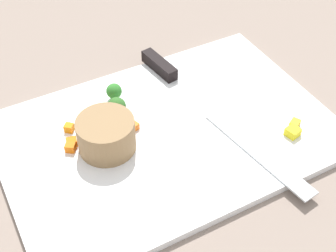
{
  "coord_description": "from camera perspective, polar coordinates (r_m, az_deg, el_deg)",
  "views": [
    {
      "loc": [
        -0.23,
        -0.43,
        0.5
      ],
      "look_at": [
        0.0,
        0.0,
        0.02
      ],
      "focal_mm": 50.18,
      "sensor_mm": 36.0,
      "label": 1
    }
  ],
  "objects": [
    {
      "name": "broccoli_floret_1",
      "position": [
        0.74,
        -6.57,
        4.21
      ],
      "size": [
        0.02,
        0.02,
        0.03
      ],
      "color": "#93AB5A",
      "rests_on": "cutting_board"
    },
    {
      "name": "prep_bowl",
      "position": [
        0.65,
        -7.51,
        -1.05
      ],
      "size": [
        0.08,
        0.08,
        0.05
      ],
      "primitive_type": "cylinder",
      "color": "olive",
      "rests_on": "cutting_board"
    },
    {
      "name": "pepper_dice_1",
      "position": [
        0.71,
        15.14,
        0.22
      ],
      "size": [
        0.02,
        0.02,
        0.01
      ],
      "primitive_type": "cube",
      "rotation": [
        0.0,
        0.0,
        0.5
      ],
      "color": "yellow",
      "rests_on": "cutting_board"
    },
    {
      "name": "carrot_dice_5",
      "position": [
        0.71,
        -8.75,
        1.54
      ],
      "size": [
        0.01,
        0.01,
        0.01
      ],
      "primitive_type": "cube",
      "rotation": [
        0.0,
        0.0,
        1.48
      ],
      "color": "orange",
      "rests_on": "cutting_board"
    },
    {
      "name": "carrot_dice_2",
      "position": [
        0.68,
        -11.62,
        -1.92
      ],
      "size": [
        0.02,
        0.02,
        0.01
      ],
      "primitive_type": "cube",
      "rotation": [
        0.0,
        0.0,
        1.36
      ],
      "color": "orange",
      "rests_on": "cutting_board"
    },
    {
      "name": "carrot_dice_3",
      "position": [
        0.7,
        -11.92,
        -0.22
      ],
      "size": [
        0.02,
        0.02,
        0.01
      ],
      "primitive_type": "cube",
      "rotation": [
        0.0,
        0.0,
        2.41
      ],
      "color": "orange",
      "rests_on": "cutting_board"
    },
    {
      "name": "chef_knife",
      "position": [
        0.75,
        2.43,
        4.35
      ],
      "size": [
        0.08,
        0.37,
        0.02
      ],
      "rotation": [
        0.0,
        0.0,
        4.86
      ],
      "color": "silver",
      "rests_on": "cutting_board"
    },
    {
      "name": "carrot_dice_0",
      "position": [
        0.71,
        -6.85,
        1.29
      ],
      "size": [
        0.02,
        0.02,
        0.01
      ],
      "primitive_type": "cube",
      "rotation": [
        0.0,
        0.0,
        3.05
      ],
      "color": "orange",
      "rests_on": "cutting_board"
    },
    {
      "name": "broccoli_floret_0",
      "position": [
        0.71,
        -6.25,
        2.34
      ],
      "size": [
        0.03,
        0.03,
        0.03
      ],
      "color": "#90AB5E",
      "rests_on": "cutting_board"
    },
    {
      "name": "carrot_dice_6",
      "position": [
        0.67,
        -11.78,
        -2.57
      ],
      "size": [
        0.02,
        0.02,
        0.01
      ],
      "primitive_type": "cube",
      "rotation": [
        0.0,
        0.0,
        0.95
      ],
      "color": "orange",
      "rests_on": "cutting_board"
    },
    {
      "name": "pepper_dice_0",
      "position": [
        0.7,
        14.91,
        -0.7
      ],
      "size": [
        0.02,
        0.02,
        0.01
      ],
      "primitive_type": "cube",
      "rotation": [
        0.0,
        0.0,
        1.79
      ],
      "color": "yellow",
      "rests_on": "cutting_board"
    },
    {
      "name": "cutting_board",
      "position": [
        0.69,
        0.0,
        -0.95
      ],
      "size": [
        0.48,
        0.33,
        0.01
      ],
      "primitive_type": "cube",
      "color": "white",
      "rests_on": "ground_plane"
    },
    {
      "name": "ground_plane",
      "position": [
        0.7,
        0.0,
        -1.3
      ],
      "size": [
        4.0,
        4.0,
        0.0
      ],
      "primitive_type": "plane",
      "color": "gray"
    },
    {
      "name": "carrot_dice_1",
      "position": [
        0.7,
        -8.74,
        0.74
      ],
      "size": [
        0.02,
        0.02,
        0.02
      ],
      "primitive_type": "cube",
      "rotation": [
        0.0,
        0.0,
        2.9
      ],
      "color": "orange",
      "rests_on": "cutting_board"
    },
    {
      "name": "carrot_dice_4",
      "position": [
        0.69,
        -4.08,
        -0.01
      ],
      "size": [
        0.01,
        0.01,
        0.01
      ],
      "primitive_type": "cube",
      "rotation": [
        0.0,
        0.0,
        0.31
      ],
      "color": "orange",
      "rests_on": "cutting_board"
    }
  ]
}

